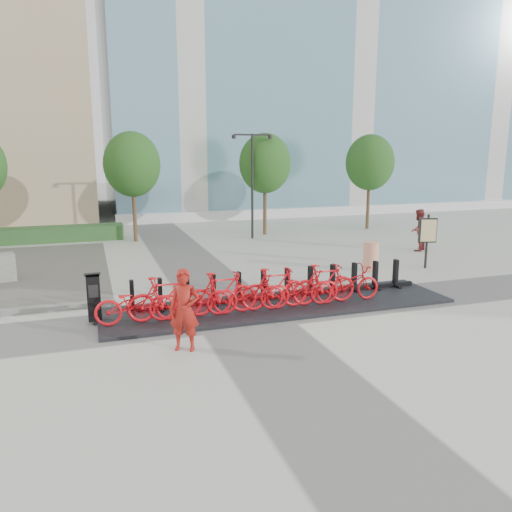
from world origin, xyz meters
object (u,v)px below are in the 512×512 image
object	(u,v)px
bike_0	(135,303)
construction_barrel	(371,257)
map_sign	(428,233)
worker_red	(184,310)
pedestrian	(418,230)
kiosk	(94,297)

from	to	relation	value
bike_0	construction_barrel	xyz separation A→B (m)	(8.47, 3.24, -0.06)
bike_0	map_sign	world-z (taller)	map_sign
worker_red	construction_barrel	distance (m)	9.16
worker_red	construction_barrel	size ratio (longest dim) A/B	1.70
construction_barrel	map_sign	distance (m)	2.29
bike_0	construction_barrel	distance (m)	9.07
construction_barrel	map_sign	xyz separation A→B (m)	(2.14, -0.26, 0.79)
bike_0	worker_red	xyz separation A→B (m)	(0.86, -1.84, 0.31)
construction_barrel	pedestrian	bearing A→B (deg)	33.75
pedestrian	construction_barrel	size ratio (longest dim) A/B	1.72
kiosk	construction_barrel	distance (m)	9.80
bike_0	map_sign	size ratio (longest dim) A/B	0.97
construction_barrel	map_sign	world-z (taller)	map_sign
pedestrian	kiosk	bearing A→B (deg)	-12.13
bike_0	pedestrian	size ratio (longest dim) A/B	1.07
bike_0	map_sign	bearing A→B (deg)	-74.29
bike_0	worker_red	world-z (taller)	worker_red
bike_0	worker_red	distance (m)	2.06
bike_0	construction_barrel	size ratio (longest dim) A/B	1.84
kiosk	pedestrian	distance (m)	14.29
worker_red	construction_barrel	world-z (taller)	worker_red
worker_red	bike_0	bearing A→B (deg)	138.64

